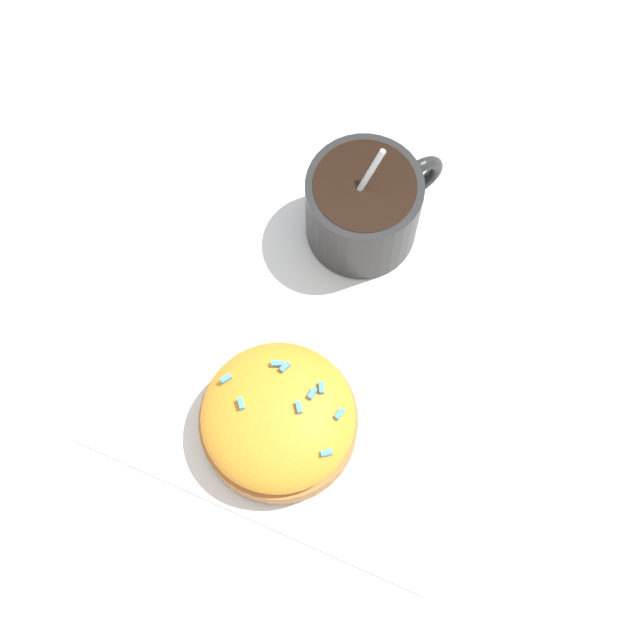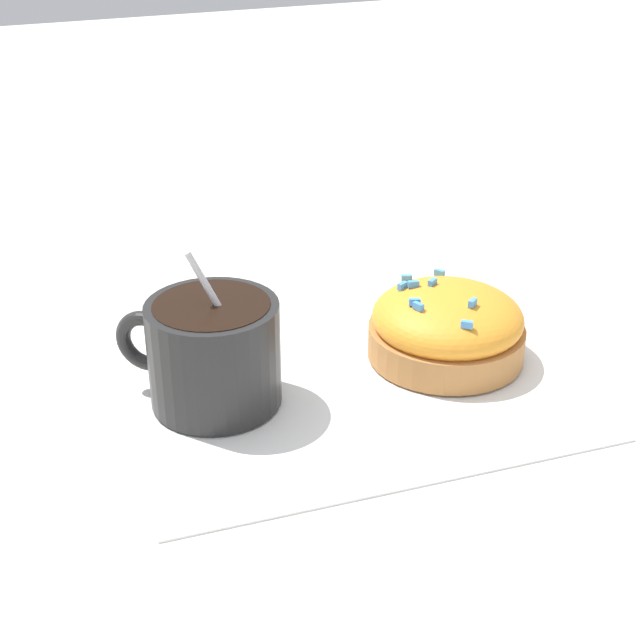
{
  "view_description": "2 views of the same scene",
  "coord_description": "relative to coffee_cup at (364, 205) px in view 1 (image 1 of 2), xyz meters",
  "views": [
    {
      "loc": [
        0.19,
        0.05,
        0.57
      ],
      "look_at": [
        0.0,
        -0.01,
        0.03
      ],
      "focal_mm": 50.0,
      "sensor_mm": 36.0,
      "label": 1
    },
    {
      "loc": [
        -0.22,
        -0.43,
        0.29
      ],
      "look_at": [
        -0.01,
        0.01,
        0.03
      ],
      "focal_mm": 50.0,
      "sensor_mm": 36.0,
      "label": 2
    }
  ],
  "objects": [
    {
      "name": "ground_plane",
      "position": [
        0.08,
        -0.0,
        -0.04
      ],
      "size": [
        3.0,
        3.0,
        0.0
      ],
      "primitive_type": "plane",
      "color": "silver"
    },
    {
      "name": "paper_napkin",
      "position": [
        0.08,
        -0.0,
        -0.04
      ],
      "size": [
        0.3,
        0.28,
        0.0
      ],
      "color": "white",
      "rests_on": "ground_plane"
    },
    {
      "name": "frosted_pastry",
      "position": [
        0.15,
        -0.01,
        -0.01
      ],
      "size": [
        0.1,
        0.1,
        0.05
      ],
      "color": "#B2753D",
      "rests_on": "paper_napkin"
    },
    {
      "name": "coffee_cup",
      "position": [
        0.0,
        0.0,
        0.0
      ],
      "size": [
        0.09,
        0.09,
        0.1
      ],
      "color": "black",
      "rests_on": "paper_napkin"
    }
  ]
}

